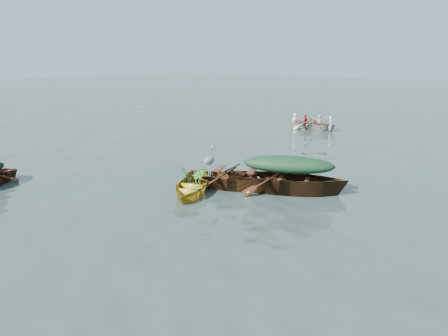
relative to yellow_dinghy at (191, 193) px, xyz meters
The scene contains 11 objects.
ground 1.44m from the yellow_dinghy, 70.71° to the right, with size 140.00×140.00×0.00m, color #354A42.
yellow_dinghy is the anchor object (origin of this frame).
green_tarp_boat 2.89m from the yellow_dinghy, 41.89° to the left, with size 1.53×4.93×1.19m, color #462210.
open_wooden_boat 1.44m from the yellow_dinghy, 59.90° to the left, with size 1.34×4.31×1.00m, color brown.
rowed_boat 12.98m from the yellow_dinghy, 102.72° to the left, with size 1.12×3.72×0.86m, color beige.
green_tarp_cover 3.01m from the yellow_dinghy, 41.89° to the left, with size 0.84×2.71×0.52m, color #16361C.
thwart_benches 1.53m from the yellow_dinghy, 59.90° to the left, with size 0.81×2.16×0.04m, color #4E2512, non-canonical shape.
heron 1.03m from the yellow_dinghy, 35.53° to the left, with size 0.28×0.40×0.92m, color gray, non-canonical shape.
dinghy_weeds 0.90m from the yellow_dinghy, 117.56° to the left, with size 0.70×0.90×0.60m, color #2F6219.
rowers 13.00m from the yellow_dinghy, 102.72° to the left, with size 1.01×2.61×0.76m, color white.
oars 12.99m from the yellow_dinghy, 102.72° to the left, with size 2.60×0.60×0.06m, color olive, non-canonical shape.
Camera 1 is at (8.20, -7.58, 3.99)m, focal length 35.00 mm.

